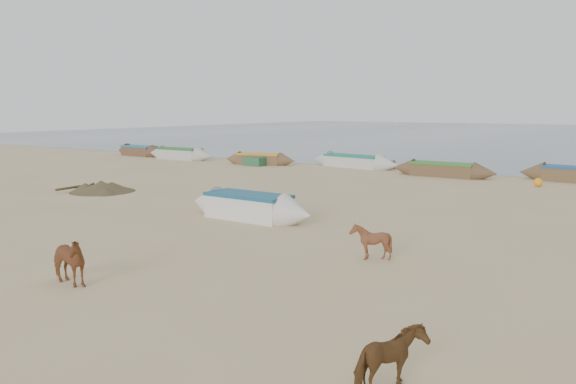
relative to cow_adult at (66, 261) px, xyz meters
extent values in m
plane|color=tan|center=(0.02, 5.11, -0.57)|extent=(140.00, 140.00, 0.00)
plane|color=slate|center=(0.02, 87.11, -0.56)|extent=(160.00, 160.00, 0.00)
imported|color=brown|center=(0.00, 0.00, 0.00)|extent=(1.38, 0.69, 1.13)
imported|color=brown|center=(4.82, 5.78, -0.08)|extent=(1.00, 0.91, 0.98)
imported|color=brown|center=(8.08, -0.50, -0.10)|extent=(0.80, 0.94, 0.94)
cone|color=brown|center=(-11.19, 9.93, -0.34)|extent=(3.62, 3.62, 0.46)
cube|color=#295D3B|center=(-12.43, 24.00, -0.27)|extent=(1.40, 1.20, 0.60)
sphere|color=orange|center=(6.04, 23.31, -0.35)|extent=(0.44, 0.44, 0.44)
cube|color=slate|center=(-4.02, 26.82, -0.29)|extent=(1.20, 1.10, 0.56)
sphere|color=orange|center=(-20.00, 24.53, -0.33)|extent=(0.48, 0.48, 0.48)
camera|label=1|loc=(10.91, -7.51, 3.40)|focal=35.00mm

